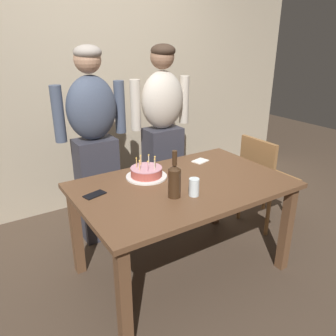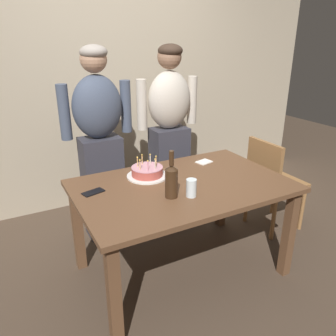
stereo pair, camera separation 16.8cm
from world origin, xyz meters
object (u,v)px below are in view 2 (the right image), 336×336
Objects in this scene: napkin_stack at (204,162)px; birthday_cake at (147,172)px; wine_bottle at (171,180)px; cell_phone at (93,192)px; person_man_bearded at (100,143)px; person_woman_cardigan at (169,133)px; water_glass_near at (191,188)px; dining_chair at (270,178)px.

birthday_cake is at bearing -174.51° from napkin_stack.
wine_bottle reaches higher than cell_phone.
person_woman_cardigan is (0.67, 0.00, 0.00)m from person_man_bearded.
person_man_bearded is (-0.29, 1.00, 0.07)m from water_glass_near.
person_woman_cardigan is at bearing 95.59° from napkin_stack.
water_glass_near is (0.11, -0.43, 0.02)m from birthday_cake.
person_woman_cardigan is at bearing -180.00° from person_man_bearded.
dining_chair is (1.63, 0.00, -0.23)m from cell_phone.
wine_bottle reaches higher than water_glass_near.
cell_phone is at bearing -172.30° from napkin_stack.
cell_phone is at bearing 34.89° from person_woman_cardigan.
napkin_stack is 0.14× the size of dining_chair.
water_glass_near is 0.65m from napkin_stack.
birthday_cake is 2.47× the size of napkin_stack.
napkin_stack is (0.55, 0.43, -0.12)m from wine_bottle.
birthday_cake is 0.76m from person_woman_cardigan.
napkin_stack is 0.70m from dining_chair.
person_man_bearded is (-0.18, 0.57, 0.10)m from birthday_cake.
person_woman_cardigan is 1.01m from dining_chair.
wine_bottle is (-0.00, -0.38, 0.08)m from birthday_cake.
dining_chair reaches higher than cell_phone.
dining_chair is (0.70, -0.64, -0.36)m from person_woman_cardigan.
water_glass_near is at bearing 108.30° from dining_chair.
birthday_cake is 0.45m from water_glass_near.
person_man_bearded reaches higher than birthday_cake.
birthday_cake is 0.44m from cell_phone.
birthday_cake is at bearing 107.23° from person_man_bearded.
person_woman_cardigan is at bearing 19.85° from cell_phone.
cell_phone is (-0.43, 0.30, -0.12)m from wine_bottle.
person_woman_cardigan is (0.49, 0.57, 0.10)m from birthday_cake.
birthday_cake is 0.18× the size of person_man_bearded.
water_glass_near is 0.66m from cell_phone.
wine_bottle is at bearing 62.28° from person_woman_cardigan.
dining_chair is (1.20, 0.30, -0.34)m from wine_bottle.
napkin_stack is at bearing -7.35° from cell_phone.
napkin_stack is at bearing 48.48° from water_glass_near.
cell_phone is 0.17× the size of dining_chair.
person_man_bearded reaches higher than napkin_stack.
napkin_stack is at bearing 144.40° from person_man_bearded.
water_glass_near is at bearing -131.52° from napkin_stack.
person_man_bearded is 1.00× the size of person_woman_cardigan.
dining_chair is at bearing -3.69° from birthday_cake.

